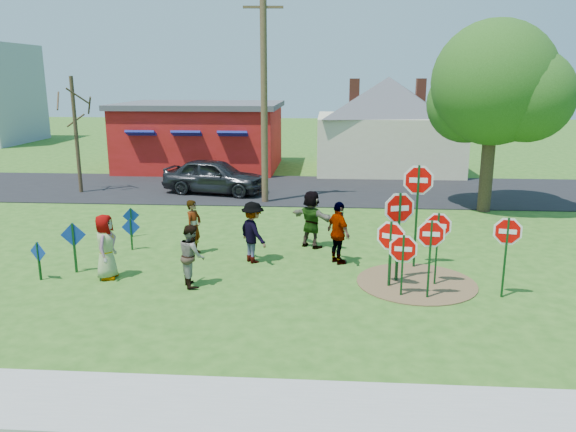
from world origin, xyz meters
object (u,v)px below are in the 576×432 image
Objects in this scene: person_b at (194,227)px; suv at (214,176)px; stop_sign_d at (438,231)px; person_a at (106,247)px; stop_sign_a at (391,241)px; utility_pole at (264,89)px; leafy_tree at (497,90)px; stop_sign_b at (418,190)px; stop_sign_c at (431,241)px.

suv is at bearing 29.27° from person_b.
stop_sign_d reaches higher than person_a.
stop_sign_a is 11.47m from utility_pole.
utility_pole is at bearing 173.91° from leafy_tree.
stop_sign_b is at bearing 88.76° from stop_sign_a.
stop_sign_b is at bearing 116.03° from stop_sign_d.
suv is (-8.22, 11.42, -0.63)m from stop_sign_d.
stop_sign_b reaches higher than stop_sign_d.
person_a is (-8.91, -0.10, -0.59)m from stop_sign_d.
stop_sign_a is 7.69m from person_a.
person_a is 11.11m from utility_pole.
stop_sign_c is at bearing -93.68° from person_b.
stop_sign_b is at bearing -118.82° from leafy_tree.
utility_pole is at bearing 11.32° from person_b.
person_b is (-7.03, 2.25, -0.63)m from stop_sign_d.
leafy_tree is (3.69, 8.75, 3.41)m from stop_sign_d.
stop_sign_d is at bearing -132.87° from suv.
stop_sign_d is 0.23× the size of utility_pole.
person_a is at bearing 163.24° from person_b.
stop_sign_c is 11.05m from leafy_tree.
person_b is 13.18m from leafy_tree.
stop_sign_d is at bearing -112.89° from leafy_tree.
utility_pole reaches higher than leafy_tree.
utility_pole is 1.22× the size of leafy_tree.
stop_sign_a is 0.40× the size of suv.
stop_sign_b is 2.49m from stop_sign_c.
stop_sign_b reaches higher than person_b.
stop_sign_d is at bearing -71.01° from stop_sign_b.
stop_sign_c is 0.45× the size of suv.
stop_sign_b reaches higher than person_a.
stop_sign_d is at bearing 37.24° from stop_sign_a.
stop_sign_c is 14.68m from suv.
stop_sign_a reaches higher than person_a.
person_a is 3.01m from person_b.
stop_sign_a reaches higher than suv.
person_b is 0.36× the size of suv.
stop_sign_b reaches higher than stop_sign_a.
person_a is (-8.56, -1.51, -1.39)m from stop_sign_b.
suv is at bearing 167.34° from leafy_tree.
utility_pole is at bearing -22.28° from person_a.
suv is at bearing 127.28° from stop_sign_c.
stop_sign_c is at bearing -12.61° from stop_sign_a.
leafy_tree reaches higher than stop_sign_c.
stop_sign_a is at bearing -91.08° from person_b.
stop_sign_b is at bearing -130.45° from suv.
stop_sign_a is 0.91× the size of stop_sign_d.
stop_sign_c reaches higher than suv.
stop_sign_d is (0.35, 0.95, 0.01)m from stop_sign_c.
utility_pole reaches higher than person_b.
stop_sign_c reaches higher than stop_sign_d.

